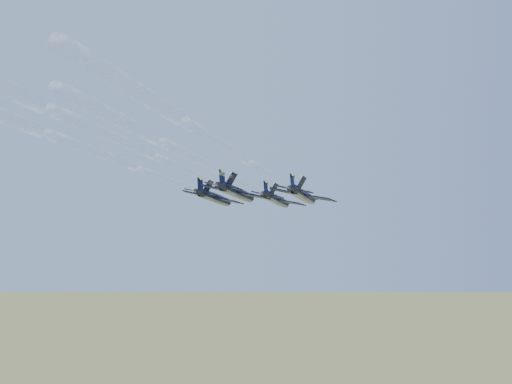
{
  "coord_description": "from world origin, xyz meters",
  "views": [
    {
      "loc": [
        -6.92,
        -116.71,
        93.78
      ],
      "look_at": [
        -1.64,
        2.36,
        103.55
      ],
      "focal_mm": 40.0,
      "sensor_mm": 36.0,
      "label": 1
    }
  ],
  "objects_px": {
    "jet_left": "(215,198)",
    "jet_slot": "(237,193)",
    "jet_right": "(303,195)",
    "jet_lead": "(277,200)"
  },
  "relations": [
    {
      "from": "jet_right",
      "to": "jet_slot",
      "type": "xyz_separation_m",
      "value": [
        -13.37,
        -5.83,
        0.0
      ]
    },
    {
      "from": "jet_lead",
      "to": "jet_slot",
      "type": "distance_m",
      "value": 21.54
    },
    {
      "from": "jet_lead",
      "to": "jet_slot",
      "type": "xyz_separation_m",
      "value": [
        -9.12,
        -19.51,
        0.0
      ]
    },
    {
      "from": "jet_right",
      "to": "jet_slot",
      "type": "relative_size",
      "value": 1.0
    },
    {
      "from": "jet_lead",
      "to": "jet_right",
      "type": "bearing_deg",
      "value": -50.42
    },
    {
      "from": "jet_left",
      "to": "jet_slot",
      "type": "xyz_separation_m",
      "value": [
        4.66,
        -13.86,
        0.0
      ]
    },
    {
      "from": "jet_lead",
      "to": "jet_slot",
      "type": "bearing_deg",
      "value": -92.73
    },
    {
      "from": "jet_left",
      "to": "jet_slot",
      "type": "height_order",
      "value": "same"
    },
    {
      "from": "jet_right",
      "to": "jet_slot",
      "type": "distance_m",
      "value": 14.59
    },
    {
      "from": "jet_left",
      "to": "jet_slot",
      "type": "distance_m",
      "value": 14.62
    }
  ]
}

